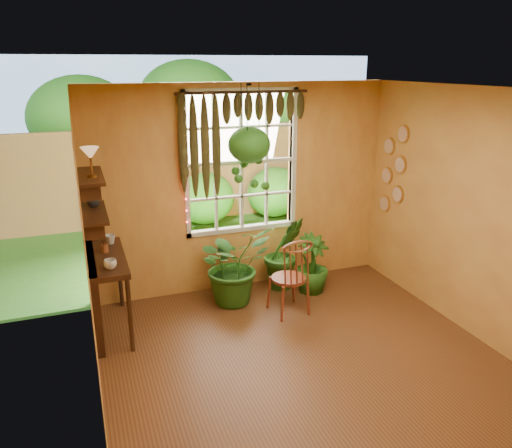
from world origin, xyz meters
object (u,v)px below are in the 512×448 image
Objects in this scene: counter_ledge at (99,286)px; windsor_chair at (290,288)px; potted_plant_left at (234,264)px; potted_plant_mid at (284,253)px; hanging_basket at (249,149)px.

counter_ledge is 2.21m from windsor_chair.
potted_plant_left reaches higher than counter_ledge.
windsor_chair is 0.76m from potted_plant_mid.
potted_plant_left is (-0.54, 0.53, 0.19)m from windsor_chair.
counter_ledge is at bearing -168.45° from hanging_basket.
potted_plant_mid is 0.76× the size of hanging_basket.
hanging_basket is at bearing 103.84° from windsor_chair.
potted_plant_left is at bearing 6.59° from counter_ledge.
windsor_chair is 1.13× the size of potted_plant_mid.
windsor_chair is at bearing -70.62° from hanging_basket.
counter_ledge is at bearing -171.29° from potted_plant_mid.
potted_plant_mid is at bearing -2.88° from hanging_basket.
counter_ledge is 2.43m from potted_plant_mid.
potted_plant_mid is at bearing 66.70° from windsor_chair.
potted_plant_left is 0.78× the size of hanging_basket.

